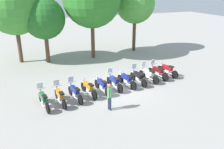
% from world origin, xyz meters
% --- Properties ---
extents(ground_plane, '(80.00, 80.00, 0.00)m').
position_xyz_m(ground_plane, '(0.00, 0.00, 0.00)').
color(ground_plane, '#9E9B93').
extents(motorcycle_0, '(0.62, 2.19, 1.37)m').
position_xyz_m(motorcycle_0, '(-4.92, -0.81, 0.52)').
color(motorcycle_0, black).
rests_on(motorcycle_0, ground_plane).
extents(motorcycle_1, '(0.62, 2.19, 1.37)m').
position_xyz_m(motorcycle_1, '(-3.93, -0.74, 0.52)').
color(motorcycle_1, black).
rests_on(motorcycle_1, ground_plane).
extents(motorcycle_2, '(0.62, 2.18, 1.37)m').
position_xyz_m(motorcycle_2, '(-2.95, -0.53, 0.52)').
color(motorcycle_2, black).
rests_on(motorcycle_2, ground_plane).
extents(motorcycle_3, '(0.65, 2.17, 0.99)m').
position_xyz_m(motorcycle_3, '(-1.97, -0.23, 0.50)').
color(motorcycle_3, black).
rests_on(motorcycle_3, ground_plane).
extents(motorcycle_4, '(0.62, 2.18, 0.99)m').
position_xyz_m(motorcycle_4, '(-0.99, -0.13, 0.50)').
color(motorcycle_4, black).
rests_on(motorcycle_4, ground_plane).
extents(motorcycle_5, '(0.62, 2.19, 1.37)m').
position_xyz_m(motorcycle_5, '(-0.01, 0.09, 0.52)').
color(motorcycle_5, black).
rests_on(motorcycle_5, ground_plane).
extents(motorcycle_6, '(0.65, 2.17, 0.99)m').
position_xyz_m(motorcycle_6, '(0.97, 0.16, 0.50)').
color(motorcycle_6, black).
rests_on(motorcycle_6, ground_plane).
extents(motorcycle_7, '(0.62, 2.19, 1.37)m').
position_xyz_m(motorcycle_7, '(1.96, 0.25, 0.52)').
color(motorcycle_7, black).
rests_on(motorcycle_7, ground_plane).
extents(motorcycle_8, '(0.66, 2.17, 1.37)m').
position_xyz_m(motorcycle_8, '(2.94, 0.42, 0.52)').
color(motorcycle_8, black).
rests_on(motorcycle_8, ground_plane).
extents(motorcycle_9, '(0.68, 2.17, 1.37)m').
position_xyz_m(motorcycle_9, '(3.92, 0.67, 0.52)').
color(motorcycle_9, black).
rests_on(motorcycle_9, ground_plane).
extents(motorcycle_10, '(0.69, 2.17, 0.99)m').
position_xyz_m(motorcycle_10, '(4.90, 0.81, 0.50)').
color(motorcycle_10, black).
rests_on(motorcycle_10, ground_plane).
extents(person_0, '(0.25, 0.41, 1.63)m').
position_xyz_m(person_0, '(-1.45, -2.61, 0.95)').
color(person_0, '#232D4C').
rests_on(person_0, ground_plane).
extents(tree_0, '(4.93, 4.93, 7.52)m').
position_xyz_m(tree_0, '(-5.68, 9.06, 5.04)').
color(tree_0, brown).
rests_on(tree_0, ground_plane).
extents(tree_1, '(3.69, 3.69, 5.88)m').
position_xyz_m(tree_1, '(-3.33, 8.11, 4.01)').
color(tree_1, brown).
rests_on(tree_1, ground_plane).
extents(tree_3, '(4.11, 4.11, 7.06)m').
position_xyz_m(tree_3, '(6.07, 8.82, 4.98)').
color(tree_3, brown).
rests_on(tree_3, ground_plane).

